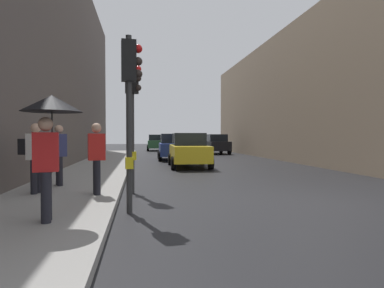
{
  "coord_description": "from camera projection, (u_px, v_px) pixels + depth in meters",
  "views": [
    {
      "loc": [
        -4.23,
        -7.29,
        1.61
      ],
      "look_at": [
        -1.57,
        9.66,
        1.19
      ],
      "focal_mm": 30.65,
      "sensor_mm": 36.0,
      "label": 1
    }
  ],
  "objects": [
    {
      "name": "ground_plane",
      "position": [
        318.0,
        203.0,
        7.9
      ],
      "size": [
        120.0,
        120.0,
        0.0
      ],
      "primitive_type": "plane",
      "color": "black"
    },
    {
      "name": "sidewalk_kerb",
      "position": [
        90.0,
        175.0,
        12.85
      ],
      "size": [
        2.9,
        40.0,
        0.16
      ],
      "primitive_type": "cube",
      "color": "gray",
      "rests_on": "ground"
    },
    {
      "name": "building_facade_right",
      "position": [
        339.0,
        102.0,
        25.02
      ],
      "size": [
        12.0,
        26.39,
        8.47
      ],
      "primitive_type": "cube",
      "color": "gray",
      "rests_on": "ground"
    },
    {
      "name": "traffic_light_near_right",
      "position": [
        133.0,
        102.0,
        9.16
      ],
      "size": [
        0.45,
        0.34,
        3.73
      ],
      "color": "#2D2D2D",
      "rests_on": "ground"
    },
    {
      "name": "traffic_light_near_left",
      "position": [
        130.0,
        91.0,
        6.76
      ],
      "size": [
        0.44,
        0.27,
        3.68
      ],
      "color": "#2D2D2D",
      "rests_on": "ground"
    },
    {
      "name": "car_yellow_taxi",
      "position": [
        189.0,
        150.0,
        17.0
      ],
      "size": [
        2.13,
        4.26,
        1.76
      ],
      "color": "yellow",
      "rests_on": "ground"
    },
    {
      "name": "car_green_estate",
      "position": [
        156.0,
        143.0,
        36.01
      ],
      "size": [
        2.13,
        4.26,
        1.76
      ],
      "color": "#2D6038",
      "rests_on": "ground"
    },
    {
      "name": "car_blue_van",
      "position": [
        173.0,
        147.0,
        22.23
      ],
      "size": [
        2.12,
        4.25,
        1.76
      ],
      "color": "navy",
      "rests_on": "ground"
    },
    {
      "name": "car_dark_suv",
      "position": [
        216.0,
        144.0,
        29.68
      ],
      "size": [
        2.12,
        4.25,
        1.76
      ],
      "color": "black",
      "rests_on": "ground"
    },
    {
      "name": "pedestrian_with_umbrella",
      "position": [
        50.0,
        122.0,
        5.52
      ],
      "size": [
        1.0,
        1.0,
        2.14
      ],
      "color": "black",
      "rests_on": "sidewalk_kerb"
    },
    {
      "name": "pedestrian_with_black_backpack",
      "position": [
        34.0,
        154.0,
        8.25
      ],
      "size": [
        0.65,
        0.42,
        1.77
      ],
      "color": "black",
      "rests_on": "sidewalk_kerb"
    },
    {
      "name": "pedestrian_with_grey_backpack",
      "position": [
        57.0,
        151.0,
        9.54
      ],
      "size": [
        0.66,
        0.48,
        1.77
      ],
      "color": "black",
      "rests_on": "sidewalk_kerb"
    },
    {
      "name": "pedestrian_in_red_jacket",
      "position": [
        97.0,
        155.0,
        8.11
      ],
      "size": [
        0.45,
        0.35,
        1.77
      ],
      "color": "black",
      "rests_on": "sidewalk_kerb"
    }
  ]
}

